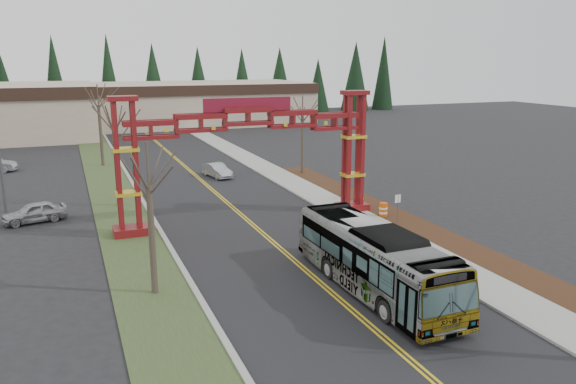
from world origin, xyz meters
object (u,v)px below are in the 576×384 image
barrel_south (383,210)px  silver_sedan (217,170)px  bare_tree_right_far (303,117)px  street_sign (398,203)px  bare_tree_median_near (149,186)px  gateway_arch (248,137)px  retail_building_east (195,103)px  parked_car_near_a (34,212)px  barrel_mid (360,200)px  transit_bus (374,259)px  bare_tree_median_mid (114,132)px  bare_tree_median_far (98,105)px  barrel_north (346,195)px

barrel_south → silver_sedan: bearing=112.5°
bare_tree_right_far → street_sign: (-0.57, -18.07, -4.19)m
bare_tree_median_near → barrel_south: 19.44m
gateway_arch → retail_building_east: 62.80m
silver_sedan → parked_car_near_a: (-15.68, -10.09, 0.05)m
bare_tree_right_far → barrel_mid: 14.19m
transit_bus → street_sign: size_ratio=5.87×
gateway_arch → bare_tree_median_mid: size_ratio=2.26×
gateway_arch → bare_tree_median_mid: (-8.00, 7.92, -0.21)m
bare_tree_median_far → bare_tree_right_far: bearing=-32.8°
silver_sedan → barrel_north: bearing=-71.9°
bare_tree_median_near → barrel_mid: 20.90m
parked_car_near_a → bare_tree_median_mid: bare_tree_median_mid is taller
retail_building_east → street_sign: 65.92m
bare_tree_median_near → barrel_north: (17.16, 13.10, -4.91)m
retail_building_east → bare_tree_right_far: bare_tree_right_far is taller
bare_tree_median_far → barrel_south: bearing=-58.4°
barrel_mid → parked_car_near_a: bearing=168.6°
bare_tree_right_far → barrel_mid: bearing=-93.4°
parked_car_near_a → bare_tree_right_far: size_ratio=0.55×
gateway_arch → bare_tree_right_far: bearing=54.7°
barrel_north → bare_tree_median_near: bearing=-142.6°
bare_tree_median_near → bare_tree_right_far: size_ratio=0.97×
silver_sedan → barrel_south: silver_sedan is taller
silver_sedan → bare_tree_median_mid: (-9.78, -7.77, 5.11)m
retail_building_east → barrel_south: (-0.73, -64.32, -2.97)m
retail_building_east → barrel_mid: size_ratio=38.44×
bare_tree_median_mid → bare_tree_median_far: (0.00, 17.82, 0.59)m
barrel_south → barrel_north: 5.58m
barrel_south → bare_tree_right_far: bearing=87.5°
retail_building_east → parked_car_near_a: size_ratio=9.04×
bare_tree_right_far → barrel_south: bearing=-92.5°
transit_bus → bare_tree_median_near: 11.24m
barrel_mid → retail_building_east: bearing=89.3°
transit_bus → barrel_mid: 16.21m
bare_tree_median_mid → bare_tree_right_far: (18.00, 6.23, -0.14)m
parked_car_near_a → bare_tree_median_near: (5.90, -15.49, 4.63)m
bare_tree_median_near → barrel_mid: bearing=32.2°
retail_building_east → bare_tree_median_mid: bare_tree_median_mid is taller
bare_tree_median_far → street_sign: (17.43, -29.67, -4.92)m
parked_car_near_a → barrel_north: size_ratio=4.77×
parked_car_near_a → bare_tree_median_far: bearing=150.4°
parked_car_near_a → barrel_north: (23.06, -2.39, -0.28)m
bare_tree_median_mid → barrel_south: bare_tree_median_mid is taller
barrel_mid → bare_tree_median_near: bearing=-147.8°
retail_building_east → parked_car_near_a: bearing=-113.0°
barrel_south → barrel_north: barrel_south is taller
gateway_arch → parked_car_near_a: bearing=158.0°
retail_building_east → bare_tree_median_near: (-18.00, -71.84, 1.84)m
gateway_arch → bare_tree_median_near: bearing=-129.0°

